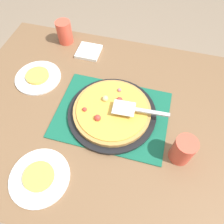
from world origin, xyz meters
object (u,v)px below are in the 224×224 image
object	(u,v)px
served_slice_right	(39,176)
served_slice_left	(37,76)
pizza_pan	(112,113)
plate_far_right	(40,177)
cup_corner	(64,32)
napkin_stack	(89,52)
cup_near	(183,150)
plate_near_left	(38,77)
pizza_server	(136,109)
pizza	(112,110)

from	to	relation	value
served_slice_right	served_slice_left	bearing A→B (deg)	-63.55
pizza_pan	plate_far_right	distance (m)	0.38
cup_corner	napkin_stack	bearing A→B (deg)	159.58
pizza_pan	plate_far_right	size ratio (longest dim) A/B	1.73
served_slice_right	cup_near	size ratio (longest dim) A/B	0.92
cup_near	napkin_stack	xyz separation A→B (m)	(0.52, -0.47, -0.05)
served_slice_right	plate_far_right	bearing A→B (deg)	0.00
plate_near_left	napkin_stack	distance (m)	0.30
served_slice_right	pizza_server	distance (m)	0.44
served_slice_right	napkin_stack	bearing A→B (deg)	-86.75
pizza_pan	pizza_server	bearing A→B (deg)	-176.72
plate_far_right	served_slice_left	xyz separation A→B (m)	(0.22, -0.44, 0.01)
napkin_stack	served_slice_right	bearing A→B (deg)	93.25
pizza	plate_near_left	world-z (taller)	pizza
plate_near_left	plate_far_right	distance (m)	0.50
plate_far_right	napkin_stack	bearing A→B (deg)	-86.75
pizza_pan	napkin_stack	distance (m)	0.41
cup_corner	napkin_stack	distance (m)	0.17
pizza_server	napkin_stack	distance (m)	0.47
napkin_stack	plate_far_right	bearing A→B (deg)	93.25
served_slice_left	napkin_stack	xyz separation A→B (m)	(-0.18, -0.24, -0.01)
pizza_pan	plate_far_right	bearing A→B (deg)	61.12
pizza_pan	served_slice_left	xyz separation A→B (m)	(0.40, -0.11, 0.01)
plate_far_right	cup_corner	distance (m)	0.76
pizza_server	cup_corner	bearing A→B (deg)	-40.29
pizza_pan	plate_near_left	xyz separation A→B (m)	(0.40, -0.11, -0.01)
plate_near_left	plate_far_right	world-z (taller)	same
plate_near_left	cup_corner	distance (m)	0.30
served_slice_left	cup_corner	xyz separation A→B (m)	(-0.03, -0.29, 0.04)
pizza_pan	plate_near_left	bearing A→B (deg)	-15.36
pizza_pan	cup_near	world-z (taller)	cup_near
cup_corner	pizza_pan	bearing A→B (deg)	132.69
pizza_pan	cup_corner	world-z (taller)	cup_corner
plate_near_left	cup_near	bearing A→B (deg)	161.98
plate_near_left	napkin_stack	world-z (taller)	napkin_stack
cup_corner	pizza_server	size ratio (longest dim) A/B	0.52
pizza	napkin_stack	size ratio (longest dim) A/B	2.75
served_slice_left	cup_corner	size ratio (longest dim) A/B	0.92
served_slice_right	pizza_server	bearing A→B (deg)	-129.73
plate_near_left	cup_near	size ratio (longest dim) A/B	1.83
pizza	plate_near_left	distance (m)	0.42
napkin_stack	cup_corner	bearing A→B (deg)	-20.42
cup_corner	plate_near_left	bearing A→B (deg)	84.07
cup_near	plate_near_left	bearing A→B (deg)	-18.02
pizza_server	pizza_pan	bearing A→B (deg)	3.28
served_slice_left	napkin_stack	bearing A→B (deg)	-127.45
cup_near	cup_corner	size ratio (longest dim) A/B	1.00
pizza_pan	plate_near_left	size ratio (longest dim) A/B	1.73
pizza	napkin_stack	distance (m)	0.41
plate_near_left	served_slice_left	bearing A→B (deg)	0.00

